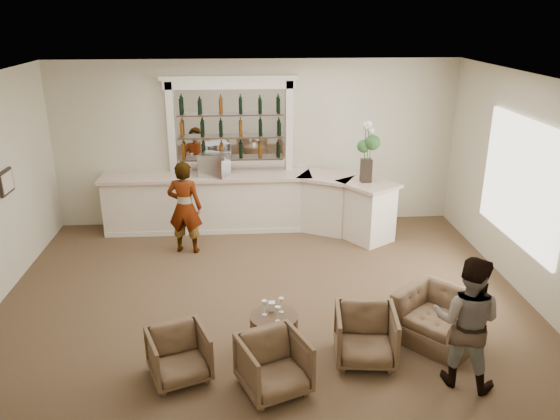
% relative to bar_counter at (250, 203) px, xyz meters
% --- Properties ---
extents(ground, '(8.00, 8.00, 0.00)m').
position_rel_bar_counter_xyz_m(ground, '(0.16, -3.00, -0.57)').
color(ground, brown).
rests_on(ground, ground).
extents(room_shell, '(8.04, 7.02, 3.32)m').
position_rel_bar_counter_xyz_m(room_shell, '(0.33, -2.29, 1.77)').
color(room_shell, beige).
rests_on(room_shell, ground).
extents(bar_counter, '(5.72, 1.80, 1.14)m').
position_rel_bar_counter_xyz_m(bar_counter, '(0.00, 0.00, 0.00)').
color(bar_counter, white).
rests_on(bar_counter, ground).
extents(back_bar_alcove, '(2.64, 0.25, 3.00)m').
position_rel_bar_counter_xyz_m(back_bar_alcove, '(-0.34, 0.41, 1.46)').
color(back_bar_alcove, white).
rests_on(back_bar_alcove, ground).
extents(cocktail_table, '(0.62, 0.62, 0.50)m').
position_rel_bar_counter_xyz_m(cocktail_table, '(0.23, -4.14, -0.32)').
color(cocktail_table, '#46301E').
rests_on(cocktail_table, ground).
extents(sommelier, '(0.69, 0.52, 1.70)m').
position_rel_bar_counter_xyz_m(sommelier, '(-1.17, -0.94, 0.28)').
color(sommelier, gray).
rests_on(sommelier, ground).
extents(guest, '(0.99, 0.93, 1.62)m').
position_rel_bar_counter_xyz_m(guest, '(2.40, -4.93, 0.24)').
color(guest, gray).
rests_on(guest, ground).
extents(armchair_left, '(0.87, 0.88, 0.63)m').
position_rel_bar_counter_xyz_m(armchair_left, '(-0.93, -4.62, -0.26)').
color(armchair_left, brown).
rests_on(armchair_left, ground).
extents(armchair_center, '(0.95, 0.96, 0.68)m').
position_rel_bar_counter_xyz_m(armchair_center, '(0.18, -4.93, -0.24)').
color(armchair_center, brown).
rests_on(armchair_center, ground).
extents(armchair_right, '(0.83, 0.85, 0.70)m').
position_rel_bar_counter_xyz_m(armchair_right, '(1.36, -4.43, -0.23)').
color(armchair_right, brown).
rests_on(armchair_right, ground).
extents(armchair_far, '(1.37, 1.37, 0.67)m').
position_rel_bar_counter_xyz_m(armchair_far, '(2.44, -4.08, -0.24)').
color(armchair_far, brown).
rests_on(armchair_far, ground).
extents(espresso_machine, '(0.63, 0.59, 0.44)m').
position_rel_bar_counter_xyz_m(espresso_machine, '(-0.67, 0.03, 0.79)').
color(espresso_machine, '#ADADB1').
rests_on(espresso_machine, bar_counter).
extents(flower_vase, '(0.30, 0.30, 1.14)m').
position_rel_bar_counter_xyz_m(flower_vase, '(2.17, -0.55, 1.21)').
color(flower_vase, black).
rests_on(flower_vase, bar_counter).
extents(wine_glass_bar_left, '(0.07, 0.07, 0.21)m').
position_rel_bar_counter_xyz_m(wine_glass_bar_left, '(-1.18, -0.05, 0.67)').
color(wine_glass_bar_left, white).
rests_on(wine_glass_bar_left, bar_counter).
extents(wine_glass_bar_right, '(0.07, 0.07, 0.21)m').
position_rel_bar_counter_xyz_m(wine_glass_bar_right, '(0.96, -0.04, 0.67)').
color(wine_glass_bar_right, white).
rests_on(wine_glass_bar_right, bar_counter).
extents(wine_glass_tbl_a, '(0.07, 0.07, 0.21)m').
position_rel_bar_counter_xyz_m(wine_glass_tbl_a, '(0.11, -4.11, 0.03)').
color(wine_glass_tbl_a, white).
rests_on(wine_glass_tbl_a, cocktail_table).
extents(wine_glass_tbl_b, '(0.07, 0.07, 0.21)m').
position_rel_bar_counter_xyz_m(wine_glass_tbl_b, '(0.33, -4.06, 0.03)').
color(wine_glass_tbl_b, white).
rests_on(wine_glass_tbl_b, cocktail_table).
extents(wine_glass_tbl_c, '(0.07, 0.07, 0.21)m').
position_rel_bar_counter_xyz_m(wine_glass_tbl_c, '(0.27, -4.27, 0.03)').
color(wine_glass_tbl_c, white).
rests_on(wine_glass_tbl_c, cocktail_table).
extents(napkin_holder, '(0.08, 0.08, 0.12)m').
position_rel_bar_counter_xyz_m(napkin_holder, '(0.21, -4.00, -0.01)').
color(napkin_holder, white).
rests_on(napkin_holder, cocktail_table).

